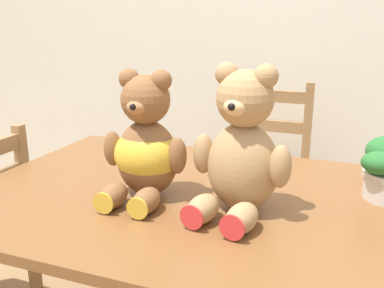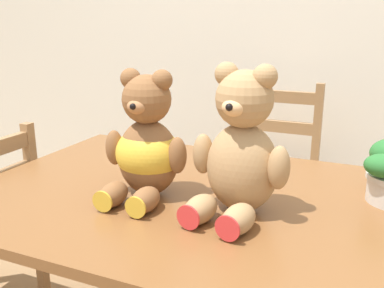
% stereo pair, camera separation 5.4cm
% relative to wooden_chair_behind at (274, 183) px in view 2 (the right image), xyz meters
% --- Properties ---
extents(wall_back, '(8.00, 0.04, 2.60)m').
position_rel_wooden_chair_behind_xyz_m(wall_back, '(-0.04, 0.40, 0.84)').
color(wall_back, silver).
rests_on(wall_back, ground_plane).
extents(dining_table, '(1.44, 0.99, 0.74)m').
position_rel_wooden_chair_behind_xyz_m(dining_table, '(-0.04, -0.91, 0.19)').
color(dining_table, brown).
rests_on(dining_table, ground_plane).
extents(wooden_chair_behind, '(0.39, 0.39, 0.96)m').
position_rel_wooden_chair_behind_xyz_m(wooden_chair_behind, '(0.00, 0.00, 0.00)').
color(wooden_chair_behind, '#997047').
rests_on(wooden_chair_behind, ground_plane).
extents(teddy_bear_left, '(0.27, 0.27, 0.39)m').
position_rel_wooden_chair_behind_xyz_m(teddy_bear_left, '(-0.18, -0.97, 0.43)').
color(teddy_bear_left, brown).
rests_on(teddy_bear_left, dining_table).
extents(teddy_bear_right, '(0.29, 0.31, 0.41)m').
position_rel_wooden_chair_behind_xyz_m(teddy_bear_right, '(0.11, -0.98, 0.46)').
color(teddy_bear_right, tan).
rests_on(teddy_bear_right, dining_table).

